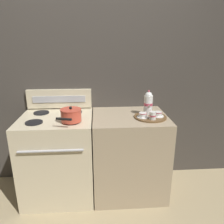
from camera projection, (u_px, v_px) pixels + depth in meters
The scene contains 11 objects.
ground_plane at pixel (96, 190), 2.50m from camera, with size 6.00×6.00×0.00m, color tan.
wall_back at pixel (94, 89), 2.50m from camera, with size 6.00×0.05×2.20m.
stove at pixel (59, 156), 2.34m from camera, with size 0.73×0.68×0.90m.
control_panel at pixel (59, 99), 2.45m from camera, with size 0.71×0.05×0.21m.
side_counter at pixel (129, 154), 2.39m from camera, with size 0.77×0.65×0.89m.
saucepan at pixel (71, 115), 2.05m from camera, with size 0.21×0.29×0.14m.
serving_tray at pixel (150, 117), 2.20m from camera, with size 0.33×0.33×0.01m.
teapot at pixel (148, 103), 2.23m from camera, with size 0.09×0.15×0.25m.
teacup_left at pixel (158, 114), 2.19m from camera, with size 0.12×0.12×0.05m.
teacup_right at pixel (143, 115), 2.16m from camera, with size 0.12×0.12×0.05m.
creamer_jug at pixel (153, 116), 2.10m from camera, with size 0.07×0.07×0.08m.
Camera 1 is at (0.04, -2.11, 1.62)m, focal length 35.00 mm.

